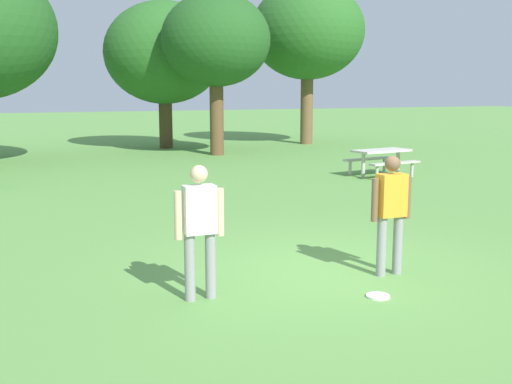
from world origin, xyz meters
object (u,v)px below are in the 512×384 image
(frisbee, at_px, (378,296))
(tree_back_left, at_px, (216,41))
(tree_back_right, at_px, (308,32))
(person_thrower, at_px, (391,207))
(person_catcher, at_px, (200,223))
(tree_slender_mid, at_px, (164,53))
(picnic_table_near, at_px, (381,157))

(frisbee, height_order, tree_back_left, tree_back_left)
(tree_back_left, relative_size, tree_back_right, 0.84)
(person_thrower, xyz_separation_m, frisbee, (-0.65, -0.72, -0.93))
(person_thrower, distance_m, person_catcher, 2.68)
(person_thrower, xyz_separation_m, tree_back_right, (8.08, 18.22, 4.05))
(frisbee, relative_size, tree_slender_mid, 0.05)
(person_catcher, bearing_deg, picnic_table_near, 45.24)
(picnic_table_near, height_order, tree_back_right, tree_back_right)
(tree_back_left, bearing_deg, person_thrower, -100.27)
(person_thrower, relative_size, frisbee, 5.62)
(frisbee, distance_m, tree_back_right, 21.44)
(picnic_table_near, distance_m, tree_back_left, 8.49)
(tree_back_left, bearing_deg, tree_slender_mid, 108.83)
(person_catcher, xyz_separation_m, tree_slender_mid, (4.33, 18.61, 3.00))
(person_thrower, bearing_deg, tree_slender_mid, 84.96)
(person_thrower, distance_m, tree_slender_mid, 18.96)
(frisbee, xyz_separation_m, tree_back_left, (3.43, 16.05, 4.23))
(frisbee, xyz_separation_m, tree_back_right, (8.73, 18.94, 4.98))
(person_catcher, bearing_deg, tree_back_left, 70.34)
(person_thrower, relative_size, tree_slender_mid, 0.27)
(person_catcher, xyz_separation_m, picnic_table_near, (8.00, 8.07, -0.38))
(person_thrower, xyz_separation_m, tree_slender_mid, (1.65, 18.65, 3.00))
(person_thrower, xyz_separation_m, picnic_table_near, (5.32, 8.11, -0.38))
(frisbee, distance_m, picnic_table_near, 10.68)
(tree_back_left, distance_m, tree_back_right, 6.08)
(person_catcher, relative_size, tree_back_left, 0.27)
(person_thrower, height_order, tree_back_right, tree_back_right)
(tree_slender_mid, bearing_deg, person_catcher, -103.09)
(person_catcher, bearing_deg, tree_slender_mid, 76.91)
(frisbee, distance_m, tree_back_left, 16.95)
(person_thrower, relative_size, person_catcher, 1.00)
(person_catcher, xyz_separation_m, tree_back_right, (10.76, 18.17, 4.05))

